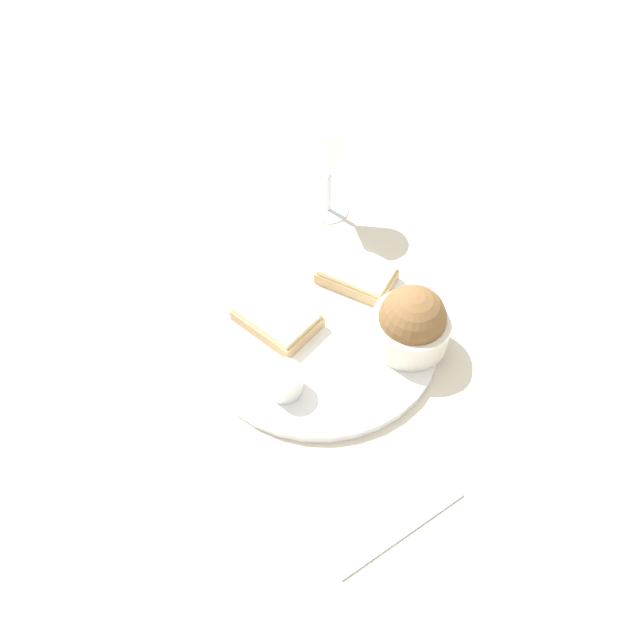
{
  "coord_description": "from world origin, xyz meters",
  "views": [
    {
      "loc": [
        -0.32,
        0.37,
        0.67
      ],
      "look_at": [
        0.0,
        0.0,
        0.03
      ],
      "focal_mm": 35.0,
      "sensor_mm": 36.0,
      "label": 1
    }
  ],
  "objects": [
    {
      "name": "wine_glass",
      "position": [
        0.15,
        -0.19,
        0.11
      ],
      "size": [
        0.07,
        0.07,
        0.16
      ],
      "color": "silver",
      "rests_on": "ground_plane"
    },
    {
      "name": "sauce_ramekin",
      "position": [
        -0.03,
        0.1,
        0.03
      ],
      "size": [
        0.04,
        0.04,
        0.04
      ],
      "color": "white",
      "rests_on": "dinner_plate"
    },
    {
      "name": "salad_bowl",
      "position": [
        -0.1,
        -0.06,
        0.05
      ],
      "size": [
        0.1,
        0.1,
        0.09
      ],
      "color": "silver",
      "rests_on": "dinner_plate"
    },
    {
      "name": "ground_plane",
      "position": [
        0.0,
        0.0,
        0.0
      ],
      "size": [
        4.0,
        4.0,
        0.0
      ],
      "primitive_type": "plane",
      "color": "beige"
    },
    {
      "name": "fork",
      "position": [
        -0.24,
        0.14,
        0.0
      ],
      "size": [
        0.05,
        0.16,
        0.01
      ],
      "color": "silver",
      "rests_on": "ground_plane"
    },
    {
      "name": "cheese_toast_near",
      "position": [
        0.05,
        0.03,
        0.03
      ],
      "size": [
        0.1,
        0.07,
        0.03
      ],
      "color": "tan",
      "rests_on": "dinner_plate"
    },
    {
      "name": "dinner_plate",
      "position": [
        0.0,
        0.0,
        0.01
      ],
      "size": [
        0.31,
        0.31,
        0.01
      ],
      "color": "white",
      "rests_on": "ground_plane"
    },
    {
      "name": "cheese_toast_far",
      "position": [
        0.02,
        -0.1,
        0.03
      ],
      "size": [
        0.11,
        0.09,
        0.03
      ],
      "color": "tan",
      "rests_on": "dinner_plate"
    }
  ]
}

